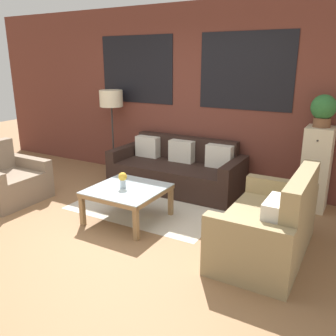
{
  "coord_description": "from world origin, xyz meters",
  "views": [
    {
      "loc": [
        2.6,
        -2.76,
        1.95
      ],
      "look_at": [
        0.31,
        1.25,
        0.55
      ],
      "focal_mm": 38.0,
      "sensor_mm": 36.0,
      "label": 1
    }
  ],
  "objects": [
    {
      "name": "settee_vintage",
      "position": [
        1.86,
        0.63,
        0.31
      ],
      "size": [
        0.8,
        1.43,
        0.92
      ],
      "color": "#99845B",
      "rests_on": "ground_plane"
    },
    {
      "name": "potted_plant",
      "position": [
        2.07,
        2.16,
        1.35
      ],
      "size": [
        0.32,
        0.32,
        0.41
      ],
      "color": "brown",
      "rests_on": "drawer_cabinet"
    },
    {
      "name": "couch_dark",
      "position": [
        0.08,
        1.95,
        0.28
      ],
      "size": [
        2.06,
        0.88,
        0.78
      ],
      "color": "black",
      "rests_on": "ground_plane"
    },
    {
      "name": "armchair_corner",
      "position": [
        -1.79,
        0.29,
        0.28
      ],
      "size": [
        0.8,
        0.91,
        0.84
      ],
      "color": "#84705B",
      "rests_on": "ground_plane"
    },
    {
      "name": "drawer_cabinet",
      "position": [
        2.07,
        2.16,
        0.56
      ],
      "size": [
        0.35,
        0.42,
        1.13
      ],
      "color": "beige",
      "rests_on": "ground_plane"
    },
    {
      "name": "floor_lamp",
      "position": [
        -1.3,
        2.11,
        1.27
      ],
      "size": [
        0.4,
        0.4,
        1.47
      ],
      "color": "#2D2D2D",
      "rests_on": "ground_plane"
    },
    {
      "name": "rug",
      "position": [
        0.1,
        1.2,
        0.0
      ],
      "size": [
        2.02,
        1.54,
        0.0
      ],
      "color": "beige",
      "rests_on": "ground_plane"
    },
    {
      "name": "flower_vase",
      "position": [
        0.05,
        0.58,
        0.55
      ],
      "size": [
        0.11,
        0.11,
        0.2
      ],
      "color": "#ADBCC6",
      "rests_on": "coffee_table"
    },
    {
      "name": "ground_plane",
      "position": [
        0.0,
        0.0,
        0.0
      ],
      "size": [
        16.0,
        16.0,
        0.0
      ],
      "primitive_type": "plane",
      "color": "#8E6642"
    },
    {
      "name": "wall_back_brick",
      "position": [
        0.0,
        2.44,
        1.41
      ],
      "size": [
        8.4,
        0.09,
        2.8
      ],
      "color": "brown",
      "rests_on": "ground_plane"
    },
    {
      "name": "coffee_table",
      "position": [
        0.1,
        0.61,
        0.36
      ],
      "size": [
        0.87,
        0.87,
        0.43
      ],
      "color": "silver",
      "rests_on": "ground_plane"
    }
  ]
}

